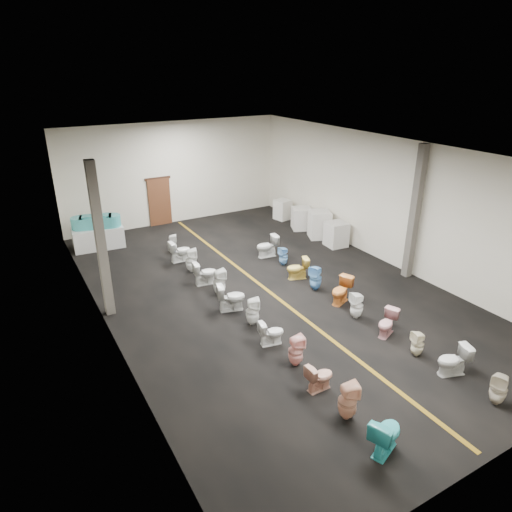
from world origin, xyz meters
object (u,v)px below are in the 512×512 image
object	(u,v)px
toilet_left_9	(191,260)
toilet_left_10	(180,251)
display_table	(98,237)
toilet_right_5	(341,291)
bathtub	(96,222)
appliance_crate_d	(283,210)
toilet_right_0	(499,389)
appliance_crate_a	(336,234)
toilet_left_0	(386,434)
appliance_crate_c	(302,219)
toilet_left_5	(252,311)
toilet_left_7	(219,282)
toilet_right_8	(283,256)
toilet_left_1	(348,401)
toilet_right_6	(316,278)
toilet_right_9	(267,246)
toilet_left_2	(320,377)
toilet_left_11	(172,243)
toilet_right_4	(357,305)
appliance_crate_b	(319,224)
toilet_right_3	(387,323)
toilet_left_4	(271,333)
toilet_left_6	(231,297)
toilet_right_7	(297,268)
toilet_right_2	(418,344)
toilet_left_8	(205,273)
toilet_right_1	(453,360)
toilet_left_3	(296,351)

from	to	relation	value
toilet_left_9	toilet_left_10	world-z (taller)	toilet_left_9
display_table	toilet_right_5	distance (m)	9.93
bathtub	toilet_right_5	bearing A→B (deg)	-42.30
appliance_crate_d	toilet_right_0	size ratio (longest dim) A/B	1.19
appliance_crate_a	toilet_left_0	world-z (taller)	appliance_crate_a
appliance_crate_c	toilet_right_5	distance (m)	6.80
display_table	toilet_left_5	bearing A→B (deg)	-73.14
toilet_left_7	toilet_right_8	xyz separation A→B (m)	(2.99, 0.90, -0.08)
toilet_left_1	toilet_left_5	bearing A→B (deg)	15.73
toilet_left_9	toilet_right_6	size ratio (longest dim) A/B	1.01
display_table	toilet_left_10	distance (m)	3.69
toilet_right_8	toilet_right_9	world-z (taller)	toilet_right_9
display_table	toilet_left_2	size ratio (longest dim) A/B	2.82
toilet_left_11	toilet_right_4	world-z (taller)	toilet_right_4
appliance_crate_b	toilet_right_3	size ratio (longest dim) A/B	1.60
toilet_left_5	toilet_left_11	bearing A→B (deg)	21.68
appliance_crate_b	toilet_right_5	bearing A→B (deg)	-120.41
toilet_left_4	toilet_left_6	xyz separation A→B (m)	(-0.09, 2.12, 0.08)
toilet_left_6	toilet_right_7	xyz separation A→B (m)	(2.92, 0.79, -0.04)
toilet_right_2	toilet_right_4	xyz separation A→B (m)	(-0.08, 2.16, 0.06)
toilet_left_0	toilet_right_7	bearing A→B (deg)	-43.45
toilet_right_3	toilet_left_4	bearing A→B (deg)	-135.20
display_table	appliance_crate_d	bearing A→B (deg)	-4.20
appliance_crate_c	toilet_right_3	size ratio (longest dim) A/B	1.31
toilet_left_0	toilet_right_4	world-z (taller)	toilet_left_0
toilet_left_4	toilet_left_9	distance (m)	5.22
appliance_crate_d	appliance_crate_b	bearing A→B (deg)	-90.00
toilet_left_8	toilet_right_0	world-z (taller)	toilet_left_8
toilet_left_6	toilet_right_9	distance (m)	4.21
appliance_crate_c	toilet_left_6	distance (m)	7.73
toilet_right_2	toilet_left_10	bearing A→B (deg)	-149.19
appliance_crate_c	toilet_right_7	xyz separation A→B (m)	(-3.06, -4.10, -0.09)
toilet_left_7	toilet_left_10	size ratio (longest dim) A/B	1.07
toilet_right_7	toilet_left_7	bearing A→B (deg)	-77.86
appliance_crate_b	toilet_left_9	world-z (taller)	appliance_crate_b
toilet_left_7	toilet_left_5	bearing A→B (deg)	-172.54
toilet_right_1	appliance_crate_d	bearing A→B (deg)	-175.49
bathtub	toilet_right_1	world-z (taller)	bathtub
toilet_right_1	toilet_right_5	world-z (taller)	toilet_right_5
toilet_left_5	toilet_right_9	xyz separation A→B (m)	(2.87, 3.96, 0.01)
toilet_right_2	appliance_crate_a	bearing A→B (deg)	168.10
appliance_crate_c	toilet_right_8	size ratio (longest dim) A/B	1.33
toilet_left_3	toilet_left_4	distance (m)	1.06
display_table	toilet_right_9	bearing A→B (deg)	-37.77
toilet_left_7	toilet_right_4	distance (m)	4.29
display_table	toilet_left_4	bearing A→B (deg)	-75.42
toilet_left_6	toilet_left_7	bearing A→B (deg)	8.91
display_table	appliance_crate_c	distance (m)	8.56
appliance_crate_a	toilet_left_7	xyz separation A→B (m)	(-5.86, -1.45, -0.06)
toilet_right_1	toilet_right_4	world-z (taller)	toilet_right_4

